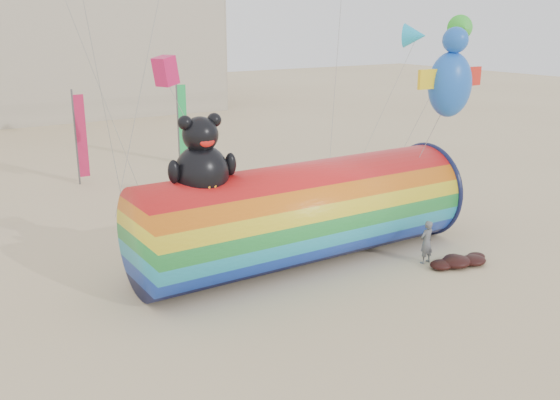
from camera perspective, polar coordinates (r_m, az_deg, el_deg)
ground at (r=22.16m, az=1.01°, el=-7.08°), size 160.00×160.00×0.00m
windsock_assembly at (r=23.02m, az=2.13°, el=-0.95°), size 12.91×3.93×5.95m
kite_handler at (r=23.76m, az=13.24°, el=-3.77°), size 0.63×0.44×1.65m
fabric_bundle at (r=24.05m, az=16.06°, el=-5.38°), size 2.62×1.35×0.41m
festival_banners at (r=34.74m, az=-17.12°, el=5.34°), size 13.66×6.69×5.20m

